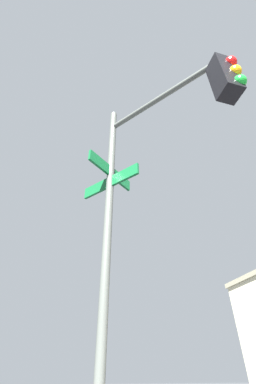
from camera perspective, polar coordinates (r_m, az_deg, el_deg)
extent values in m
cylinder|color=#474C47|center=(3.45, -4.86, -11.76)|extent=(0.12, 0.12, 5.60)
cylinder|color=#474C47|center=(4.60, 7.11, 20.36)|extent=(1.69, 1.32, 0.09)
cube|color=black|center=(4.09, 21.06, 23.05)|extent=(0.28, 0.28, 0.80)
sphere|color=red|center=(4.30, 22.32, 25.59)|extent=(0.18, 0.18, 0.18)
sphere|color=orange|center=(4.09, 23.17, 23.87)|extent=(0.18, 0.18, 0.18)
sphere|color=green|center=(3.89, 24.09, 21.95)|extent=(0.18, 0.18, 0.18)
cube|color=#0F5128|center=(4.01, -4.10, 2.28)|extent=(0.90, 0.70, 0.20)
cube|color=#0F5128|center=(4.15, -3.97, 4.66)|extent=(0.64, 0.82, 0.20)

